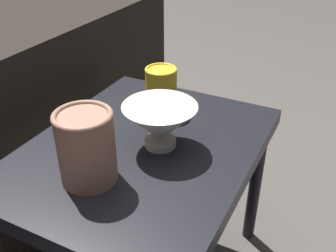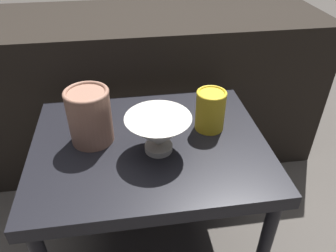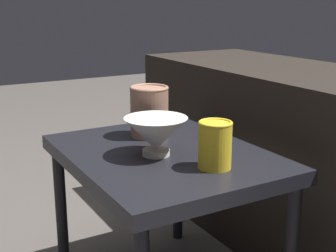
# 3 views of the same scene
# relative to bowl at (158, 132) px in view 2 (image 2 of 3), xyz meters

# --- Properties ---
(ground_plane) EXTENTS (8.00, 8.00, 0.00)m
(ground_plane) POSITION_rel_bowl_xyz_m (-0.02, 0.04, -0.52)
(ground_plane) COLOR #4C4742
(table) EXTENTS (0.65, 0.51, 0.46)m
(table) POSITION_rel_bowl_xyz_m (-0.02, 0.04, -0.11)
(table) COLOR black
(table) RESTS_ON ground_plane
(couch_backdrop) EXTENTS (1.54, 0.50, 0.64)m
(couch_backdrop) POSITION_rel_bowl_xyz_m (-0.02, 0.63, -0.20)
(couch_backdrop) COLOR black
(couch_backdrop) RESTS_ON ground_plane
(bowl) EXTENTS (0.17, 0.17, 0.10)m
(bowl) POSITION_rel_bowl_xyz_m (0.00, 0.00, 0.00)
(bowl) COLOR silver
(bowl) RESTS_ON table
(vase_textured_left) EXTENTS (0.12, 0.12, 0.16)m
(vase_textured_left) POSITION_rel_bowl_xyz_m (-0.18, 0.07, 0.02)
(vase_textured_left) COLOR #996B56
(vase_textured_left) RESTS_ON table
(vase_colorful_right) EXTENTS (0.09, 0.09, 0.12)m
(vase_colorful_right) POSITION_rel_bowl_xyz_m (0.16, 0.08, 0.00)
(vase_colorful_right) COLOR gold
(vase_colorful_right) RESTS_ON table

